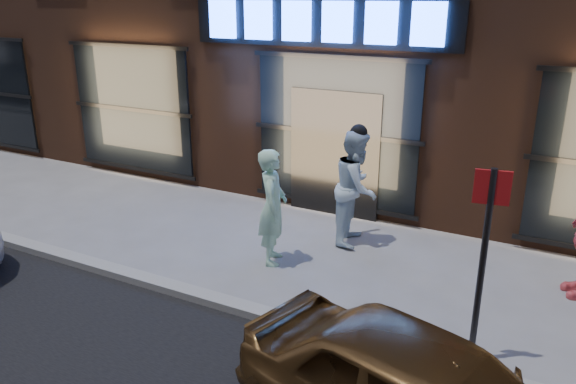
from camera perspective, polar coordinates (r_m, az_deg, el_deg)
name	(u,v)px	position (r m, az deg, el deg)	size (l,w,h in m)	color
ground	(220,305)	(7.96, -6.94, -11.37)	(90.00, 90.00, 0.00)	slate
curb	(220,302)	(7.93, -6.96, -11.00)	(60.00, 0.25, 0.12)	gray
man_bowtie	(273,207)	(8.74, -1.57, -1.52)	(0.68, 0.44, 1.86)	#B1E9CA
man_cap	(356,187)	(9.53, 6.96, 0.50)	(0.96, 0.75, 1.97)	white
sign_post	(484,250)	(6.50, 19.30, -5.60)	(0.37, 0.10, 2.36)	#262628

